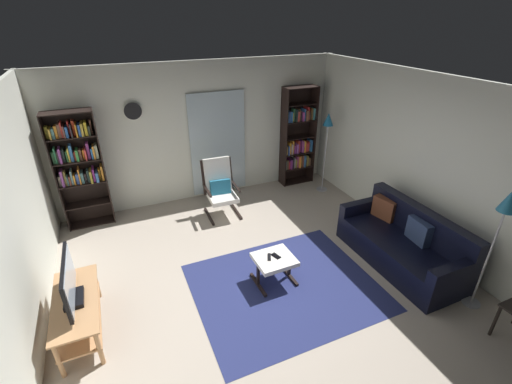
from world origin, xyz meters
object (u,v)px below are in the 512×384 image
Objects in this scene: television at (69,283)px; floor_lamp_by_shelf at (328,129)px; ottoman at (274,262)px; bookshelf_near_tv at (79,163)px; tv_stand at (78,310)px; tv_remote at (269,257)px; wall_clock at (133,111)px; leather_sofa at (403,244)px; cell_phone at (276,256)px; floor_lamp_by_sofa at (504,215)px; bookshelf_near_sofa at (297,138)px; lounge_armchair at (220,186)px.

floor_lamp_by_shelf is (4.59, 2.01, 0.59)m from television.
bookshelf_near_tv is at bearing 130.51° from ottoman.
tv_stand is 2.36m from tv_remote.
tv_remote is 0.50× the size of wall_clock.
television is 0.45× the size of leather_sofa.
bookshelf_near_tv is (0.15, 2.55, 0.41)m from television.
cell_phone is at bearing -64.96° from wall_clock.
floor_lamp_by_sofa is 3.51m from floor_lamp_by_shelf.
tv_stand is 0.72× the size of floor_lamp_by_shelf.
bookshelf_near_sofa reaches higher than floor_lamp_by_shelf.
lounge_armchair is (2.35, 1.98, -0.20)m from television.
floor_lamp_by_sofa is at bearing -18.26° from television.
ottoman is 1.83× the size of wall_clock.
wall_clock is at bearing 148.41° from lounge_armchair.
ottoman is at bearing -124.38° from bookshelf_near_sofa.
bookshelf_near_tv is at bearing -179.19° from bookshelf_near_sofa.
television is 0.83× the size of lounge_armchair.
floor_lamp_by_sofa is at bearing -86.07° from bookshelf_near_sofa.
lounge_armchair is 7.30× the size of cell_phone.
floor_lamp_by_sofa reaches higher than television.
bookshelf_near_sofa is at bearing 117.28° from floor_lamp_by_shelf.
tv_remote is (2.36, -0.09, 0.09)m from tv_stand.
leather_sofa is (4.20, -3.01, -0.84)m from bookshelf_near_tv.
television is at bearing -112.47° from wall_clock.
leather_sofa is at bearing -88.74° from bookshelf_near_sofa.
bookshelf_near_tv is at bearing 113.62° from cell_phone.
tv_stand reaches higher than tv_remote.
bookshelf_near_tv is 4.13m from bookshelf_near_sofa.
wall_clock is (1.13, 2.73, 1.12)m from television.
lounge_armchair is at bearing 39.88° from tv_stand.
wall_clock reaches higher than television.
tv_remote is (2.21, -2.63, -0.73)m from bookshelf_near_tv.
leather_sofa is 1.86× the size of lounge_armchair.
lounge_armchair is 7.10× the size of tv_remote.
leather_sofa is 4.79m from wall_clock.
tv_remote is 2.78m from floor_lamp_by_sofa.
wall_clock is at bearing 114.41° from ottoman.
bookshelf_near_tv reaches higher than television.
television is at bearing -148.65° from bookshelf_near_sofa.
television is at bearing 177.38° from ottoman.
television is 5.92× the size of tv_remote.
floor_lamp_by_sofa is (0.22, -1.04, 1.02)m from leather_sofa.
tv_stand is 1.37× the size of television.
television is 2.45m from ottoman.
cell_phone is at bearing -2.27° from television.
bookshelf_near_sofa is 3.31m from cell_phone.
television is at bearing -156.36° from floor_lamp_by_shelf.
bookshelf_near_sofa is at bearing 78.95° from tv_remote.
tv_remote is 0.09× the size of floor_lamp_by_shelf.
bookshelf_near_sofa reaches higher than leather_sofa.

